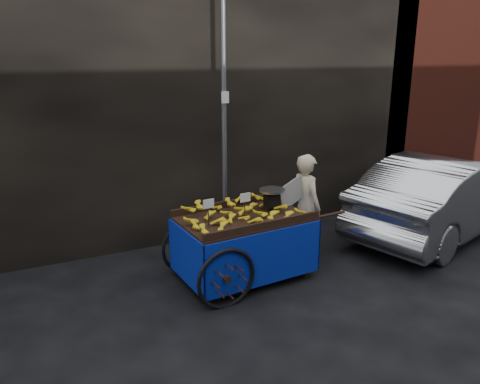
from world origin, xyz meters
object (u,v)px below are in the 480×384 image
banana_cart (241,224)px  parked_car (444,195)px  vendor (306,206)px  plastic_bag (284,254)px

banana_cart → parked_car: (3.95, 0.04, -0.12)m
vendor → plastic_bag: vendor is taller
plastic_bag → banana_cart: bearing=-168.1°
vendor → banana_cart: bearing=97.3°
vendor → plastic_bag: size_ratio=5.19×
banana_cart → vendor: vendor is taller
vendor → parked_car: 2.71m
banana_cart → plastic_bag: banana_cart is taller
plastic_bag → parked_car: size_ratio=0.07×
banana_cart → plastic_bag: (0.81, 0.17, -0.67)m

